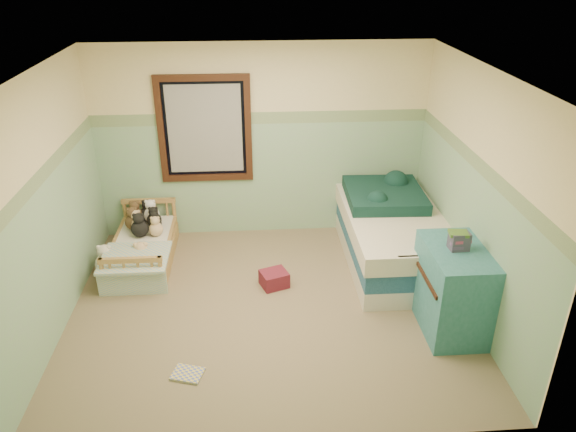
{
  "coord_description": "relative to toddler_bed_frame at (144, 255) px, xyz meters",
  "views": [
    {
      "loc": [
        -0.13,
        -4.81,
        3.47
      ],
      "look_at": [
        0.24,
        0.35,
        0.91
      ],
      "focal_mm": 33.82,
      "sensor_mm": 36.0,
      "label": 1
    }
  ],
  "objects": [
    {
      "name": "wall_front",
      "position": [
        1.49,
        -2.85,
        1.16
      ],
      "size": [
        4.2,
        0.04,
        2.5
      ],
      "primitive_type": "cube",
      "color": "beige",
      "rests_on": "floor"
    },
    {
      "name": "extra_plush_2",
      "position": [
        -0.03,
        0.11,
        0.32
      ],
      "size": [
        0.21,
        0.21,
        0.21
      ],
      "primitive_type": "sphere",
      "color": "black",
      "rests_on": "toddler_mattress"
    },
    {
      "name": "plush_floor_tan",
      "position": [
        0.02,
        -0.21,
        0.04
      ],
      "size": [
        0.26,
        0.26,
        0.26
      ],
      "primitive_type": "sphere",
      "color": "#E2BA8D",
      "rests_on": "floor"
    },
    {
      "name": "plush_floor_cream",
      "position": [
        -0.39,
        -0.24,
        0.04
      ],
      "size": [
        0.26,
        0.26,
        0.26
      ],
      "primitive_type": "sphere",
      "color": "silver",
      "rests_on": "floor"
    },
    {
      "name": "ceiling",
      "position": [
        1.49,
        -1.05,
        2.42
      ],
      "size": [
        4.2,
        3.6,
        0.02
      ],
      "primitive_type": "cube",
      "color": "white",
      "rests_on": "wall_back"
    },
    {
      "name": "book_stack",
      "position": [
        3.3,
        -1.48,
        0.89
      ],
      "size": [
        0.18,
        0.15,
        0.18
      ],
      "primitive_type": "cube",
      "rotation": [
        0.0,
        0.0,
        0.04
      ],
      "color": "#4E3438",
      "rests_on": "dresser"
    },
    {
      "name": "twin_mattress",
      "position": [
        3.04,
        -0.12,
        0.46
      ],
      "size": [
        1.14,
        2.23,
        0.22
      ],
      "primitive_type": "cube",
      "color": "silver",
      "rests_on": "twin_boxspring"
    },
    {
      "name": "plush_bed_brown",
      "position": [
        -0.15,
        0.5,
        0.31
      ],
      "size": [
        0.2,
        0.2,
        0.2
      ],
      "primitive_type": "sphere",
      "color": "brown",
      "rests_on": "toddler_mattress"
    },
    {
      "name": "patchwork_quilt",
      "position": [
        0.0,
        -0.43,
        0.22
      ],
      "size": [
        0.75,
        0.7,
        0.03
      ],
      "primitive_type": "cube",
      "color": "#83B5CC",
      "rests_on": "toddler_mattress"
    },
    {
      "name": "border_strip",
      "position": [
        1.49,
        0.74,
        1.49
      ],
      "size": [
        4.2,
        0.01,
        0.15
      ],
      "primitive_type": "cube",
      "color": "#3B623A",
      "rests_on": "wall_back"
    },
    {
      "name": "floor_book",
      "position": [
        0.72,
        -2.04,
        -0.08
      ],
      "size": [
        0.32,
        0.28,
        0.03
      ],
      "primitive_type": "cube",
      "rotation": [
        0.0,
        0.0,
        -0.3
      ],
      "color": "yellow",
      "rests_on": "floor"
    },
    {
      "name": "teal_blanket",
      "position": [
        2.99,
        0.18,
        0.64
      ],
      "size": [
        0.96,
        1.01,
        0.14
      ],
      "primitive_type": "cube",
      "rotation": [
        0.0,
        0.0,
        -0.03
      ],
      "color": "#0F302B",
      "rests_on": "twin_mattress"
    },
    {
      "name": "wall_right",
      "position": [
        3.59,
        -1.05,
        1.16
      ],
      "size": [
        0.04,
        3.6,
        2.5
      ],
      "primitive_type": "cube",
      "color": "beige",
      "rests_on": "floor"
    },
    {
      "name": "floor",
      "position": [
        1.49,
        -1.05,
        -0.1
      ],
      "size": [
        4.2,
        3.6,
        0.02
      ],
      "primitive_type": "cube",
      "color": "#79684C",
      "rests_on": "ground"
    },
    {
      "name": "plush_bed_dark",
      "position": [
        0.13,
        0.28,
        0.29
      ],
      "size": [
        0.16,
        0.16,
        0.16
      ],
      "primitive_type": "sphere",
      "color": "black",
      "rests_on": "toddler_mattress"
    },
    {
      "name": "plush_bed_white",
      "position": [
        0.05,
        0.5,
        0.31
      ],
      "size": [
        0.21,
        0.21,
        0.21
      ],
      "primitive_type": "sphere",
      "color": "white",
      "rests_on": "toddler_mattress"
    },
    {
      "name": "dresser",
      "position": [
        3.3,
        -1.5,
        0.36
      ],
      "size": [
        0.56,
        0.89,
        0.89
      ],
      "primitive_type": "cube",
      "color": "#266E71",
      "rests_on": "floor"
    },
    {
      "name": "toddler_bed_frame",
      "position": [
        0.0,
        0.0,
        0.0
      ],
      "size": [
        0.7,
        1.39,
        0.18
      ],
      "primitive_type": "cube",
      "color": "olive",
      "rests_on": "floor"
    },
    {
      "name": "plush_bed_tan",
      "position": [
        -0.1,
        0.28,
        0.3
      ],
      "size": [
        0.19,
        0.19,
        0.19
      ],
      "primitive_type": "sphere",
      "color": "#E2BA8D",
      "rests_on": "toddler_mattress"
    },
    {
      "name": "toddler_mattress",
      "position": [
        0.0,
        0.0,
        0.15
      ],
      "size": [
        0.64,
        1.33,
        0.12
      ],
      "primitive_type": "cube",
      "color": "white",
      "rests_on": "toddler_bed_frame"
    },
    {
      "name": "extra_plush_4",
      "position": [
        0.11,
        0.36,
        0.3
      ],
      "size": [
        0.18,
        0.18,
        0.18
      ],
      "primitive_type": "sphere",
      "color": "black",
      "rests_on": "toddler_mattress"
    },
    {
      "name": "wainscot_mint",
      "position": [
        1.49,
        0.74,
        0.66
      ],
      "size": [
        4.2,
        0.01,
        1.5
      ],
      "primitive_type": "cube",
      "color": "#8BA994",
      "rests_on": "floor"
    },
    {
      "name": "twin_bed_frame",
      "position": [
        3.04,
        -0.12,
        0.02
      ],
      "size": [
        1.09,
        2.18,
        0.22
      ],
      "primitive_type": "cube",
      "color": "silver",
      "rests_on": "floor"
    },
    {
      "name": "red_pillow",
      "position": [
        1.57,
        -0.64,
        0.0
      ],
      "size": [
        0.36,
        0.34,
        0.18
      ],
      "primitive_type": "cube",
      "rotation": [
        0.0,
        0.0,
        0.35
      ],
      "color": "maroon",
      "rests_on": "floor"
    },
    {
      "name": "window_frame",
      "position": [
        0.79,
        0.71,
        1.36
      ],
      "size": [
        1.16,
        0.06,
        1.36
      ],
      "primitive_type": "cube",
      "color": "black",
      "rests_on": "wall_back"
    },
    {
      "name": "window_blinds",
      "position": [
        0.79,
        0.72,
        1.36
      ],
      "size": [
        0.92,
        0.01,
        1.12
      ],
      "primitive_type": "cube",
      "color": "#B1B1AD",
      "rests_on": "window_frame"
    },
    {
      "name": "extra_plush_0",
      "position": [
        0.16,
        0.12,
        0.3
      ],
      "size": [
        0.17,
        0.17,
        0.17
      ],
      "primitive_type": "sphere",
      "color": "#E2BA8D",
      "rests_on": "toddler_mattress"
    },
    {
      "name": "extra_plush_3",
      "position": [
        0.01,
        0.52,
        0.31
      ],
      "size": [
        0.2,
        0.2,
        0.2
      ],
      "primitive_type": "sphere",
      "color": "black",
      "rests_on": "toddler_mattress"
    },
    {
      "name": "twin_boxspring",
      "position": [
        3.04,
        -0.12,
        0.24
      ],
      "size": [
        1.09,
        2.18,
        0.22
      ],
      "primitive_type": "cube",
      "color": "navy",
      "rests_on": "twin_bed_frame"
    },
    {
      "name": "extra_plush_1",
      "position": [
        -0.14,
        0.3,
        0.31
      ],
      "size": [
        0.2,
        0.2,
        0.2
      ],
      "primitive_type": "sphere",
      "color": "brown",
      "rests_on": "toddler_mattress"
    },
    {
      "name": "wall_back",
      "position": [
        1.49,
        0.75,
        1.16
      ],
      "size": [
        4.2,
        0.04,
        2.5
      ],
      "primitive_type": "cube",
      "color": "beige",
      "rests_on": "floor"
    },
    {
      "name": "wall_left",
      "position": [
        -0.61,
        -1.05,
        1.16
      ],
      "size": [
        0.04,
        3.6,
        2.5
      ],
      "primitive_type": "cube",
      "color": "beige",
      "rests_on": "floor"
    }
  ]
}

